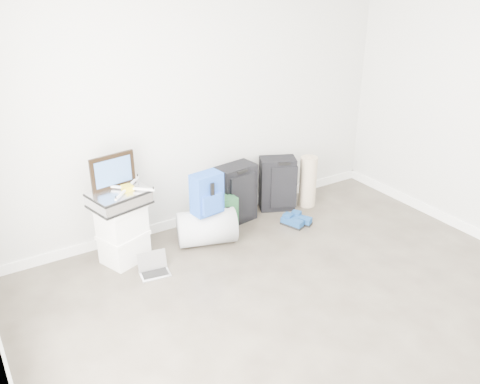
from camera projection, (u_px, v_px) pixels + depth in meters
ground at (361, 354)px, 3.73m from camera, size 5.00×5.00×0.00m
room_envelope at (388, 129)px, 3.01m from camera, size 4.52×5.02×2.71m
boxes_stack at (123, 233)px, 4.77m from camera, size 0.50×0.45×0.58m
briefcase at (119, 198)px, 4.62m from camera, size 0.57×0.47×0.14m
painting at (113, 171)px, 4.60m from camera, size 0.43×0.09×0.32m
drone at (127, 188)px, 4.60m from camera, size 0.39×0.39×0.05m
duffel_bag at (207, 227)px, 5.11m from camera, size 0.66×0.52×0.36m
blue_backpack at (207, 194)px, 4.93m from camera, size 0.32×0.25×0.41m
large_suitcase at (236, 194)px, 5.49m from camera, size 0.45×0.32×0.65m
green_backpack at (223, 217)px, 5.26m from camera, size 0.30×0.22×0.41m
carry_on at (278, 184)px, 5.76m from camera, size 0.45×0.39×0.62m
shoes at (296, 221)px, 5.51m from camera, size 0.31×0.27×0.08m
rolled_rug at (308, 182)px, 5.85m from camera, size 0.20×0.20×0.60m
laptop at (154, 268)px, 4.67m from camera, size 0.29×0.23×0.19m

